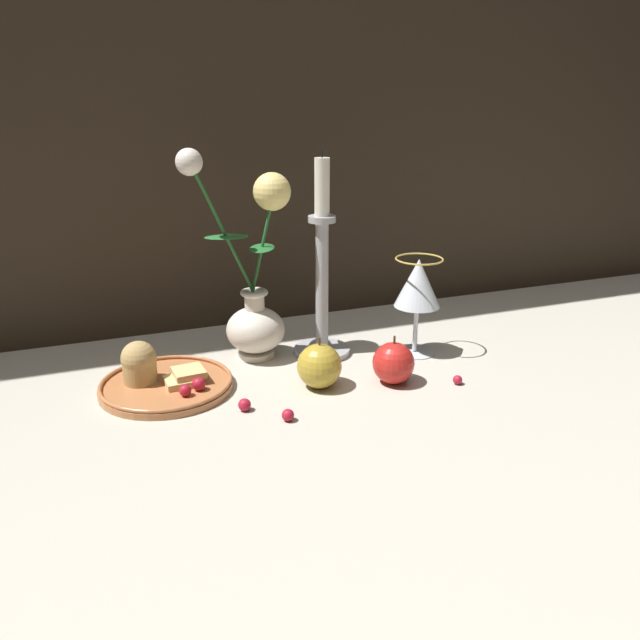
{
  "coord_description": "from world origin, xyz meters",
  "views": [
    {
      "loc": [
        -0.32,
        -0.87,
        0.42
      ],
      "look_at": [
        -0.0,
        -0.03,
        0.1
      ],
      "focal_mm": 35.0,
      "sensor_mm": 36.0,
      "label": 1
    }
  ],
  "objects_px": {
    "wine_glass": "(418,286)",
    "plate_with_pastries": "(161,378)",
    "apple_beside_vase": "(393,363)",
    "candlestick": "(322,286)",
    "apple_near_glass": "(319,366)",
    "vase": "(255,292)"
  },
  "relations": [
    {
      "from": "wine_glass",
      "to": "candlestick",
      "type": "height_order",
      "value": "candlestick"
    },
    {
      "from": "wine_glass",
      "to": "apple_near_glass",
      "type": "relative_size",
      "value": 2.09
    },
    {
      "from": "wine_glass",
      "to": "plate_with_pastries",
      "type": "bearing_deg",
      "value": 178.86
    },
    {
      "from": "vase",
      "to": "apple_beside_vase",
      "type": "relative_size",
      "value": 4.51
    },
    {
      "from": "candlestick",
      "to": "apple_near_glass",
      "type": "relative_size",
      "value": 4.21
    },
    {
      "from": "apple_near_glass",
      "to": "plate_with_pastries",
      "type": "bearing_deg",
      "value": 161.09
    },
    {
      "from": "candlestick",
      "to": "apple_beside_vase",
      "type": "xyz_separation_m",
      "value": [
        0.06,
        -0.15,
        -0.09
      ]
    },
    {
      "from": "wine_glass",
      "to": "apple_beside_vase",
      "type": "relative_size",
      "value": 2.18
    },
    {
      "from": "vase",
      "to": "wine_glass",
      "type": "height_order",
      "value": "vase"
    },
    {
      "from": "apple_beside_vase",
      "to": "apple_near_glass",
      "type": "relative_size",
      "value": 0.96
    },
    {
      "from": "candlestick",
      "to": "apple_beside_vase",
      "type": "height_order",
      "value": "candlestick"
    },
    {
      "from": "plate_with_pastries",
      "to": "apple_beside_vase",
      "type": "bearing_deg",
      "value": -17.07
    },
    {
      "from": "vase",
      "to": "plate_with_pastries",
      "type": "height_order",
      "value": "vase"
    },
    {
      "from": "vase",
      "to": "plate_with_pastries",
      "type": "relative_size",
      "value": 1.73
    },
    {
      "from": "apple_near_glass",
      "to": "vase",
      "type": "bearing_deg",
      "value": 110.46
    },
    {
      "from": "candlestick",
      "to": "apple_beside_vase",
      "type": "bearing_deg",
      "value": -67.79
    },
    {
      "from": "apple_near_glass",
      "to": "wine_glass",
      "type": "bearing_deg",
      "value": 18.8
    },
    {
      "from": "vase",
      "to": "wine_glass",
      "type": "relative_size",
      "value": 2.07
    },
    {
      "from": "candlestick",
      "to": "apple_beside_vase",
      "type": "relative_size",
      "value": 4.41
    },
    {
      "from": "candlestick",
      "to": "apple_near_glass",
      "type": "distance_m",
      "value": 0.16
    },
    {
      "from": "candlestick",
      "to": "apple_near_glass",
      "type": "height_order",
      "value": "candlestick"
    },
    {
      "from": "plate_with_pastries",
      "to": "wine_glass",
      "type": "bearing_deg",
      "value": -1.14
    }
  ]
}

